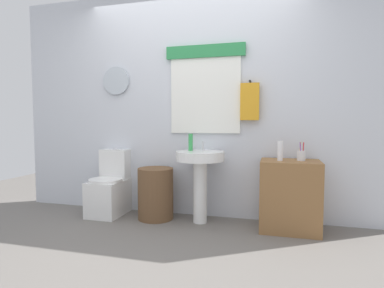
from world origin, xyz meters
name	(u,v)px	position (x,y,z in m)	size (l,w,h in m)	color
ground_plane	(158,252)	(0.00, 0.00, 0.00)	(8.00, 8.00, 0.00)	slate
back_wall	(193,104)	(0.00, 1.15, 1.30)	(4.40, 0.18, 2.60)	silver
toilet	(110,189)	(-0.95, 0.88, 0.29)	(0.38, 0.51, 0.78)	white
laundry_hamper	(156,193)	(-0.36, 0.85, 0.29)	(0.40, 0.40, 0.57)	brown
pedestal_sink	(200,169)	(0.16, 0.85, 0.59)	(0.52, 0.52, 0.78)	white
faucet	(203,146)	(0.16, 0.97, 0.83)	(0.03, 0.03, 0.10)	silver
wooden_cabinet	(290,195)	(1.08, 0.85, 0.35)	(0.58, 0.44, 0.71)	olive
soap_bottle	(191,142)	(0.04, 0.90, 0.87)	(0.05, 0.05, 0.19)	green
lotion_bottle	(280,151)	(0.98, 0.81, 0.81)	(0.05, 0.05, 0.20)	white
toothbrush_cup	(301,155)	(1.19, 0.87, 0.76)	(0.08, 0.08, 0.19)	silver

